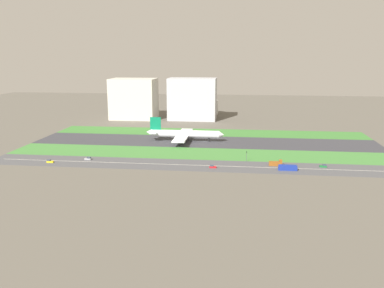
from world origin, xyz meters
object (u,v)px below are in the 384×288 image
(bus_0, at_px, (288,168))
(fuel_tank_west, at_px, (211,107))
(airliner, at_px, (183,134))
(car_0, at_px, (213,167))
(truck_0, at_px, (276,163))
(car_3, at_px, (323,166))
(traffic_light, at_px, (247,156))
(car_1, at_px, (50,161))
(car_2, at_px, (88,159))
(terminal_building, at_px, (134,99))
(hangar_building, at_px, (192,99))

(bus_0, xyz_separation_m, fuel_tank_west, (-65.90, 237.00, 6.40))
(airliner, distance_m, car_0, 83.68)
(truck_0, bearing_deg, bus_0, -57.27)
(car_0, xyz_separation_m, truck_0, (40.31, 10.00, 0.75))
(airliner, distance_m, fuel_tank_west, 159.37)
(truck_0, bearing_deg, car_3, 0.00)
(car_3, xyz_separation_m, traffic_light, (-48.73, 7.99, 3.37))
(car_1, relative_size, car_0, 1.00)
(airliner, xyz_separation_m, truck_0, (70.14, -68.00, -4.56))
(car_0, relative_size, traffic_light, 0.61)
(truck_0, distance_m, traffic_light, 20.60)
(truck_0, bearing_deg, car_0, -166.07)
(car_2, xyz_separation_m, truck_0, (126.30, -0.00, 0.75))
(car_3, relative_size, terminal_building, 0.09)
(airliner, xyz_separation_m, traffic_light, (51.34, -60.01, -1.94))
(hangar_building, bearing_deg, terminal_building, 180.00)
(truck_0, xyz_separation_m, bus_0, (6.43, -10.00, 0.15))
(traffic_light, xyz_separation_m, hangar_building, (-57.56, 174.01, 18.39))
(car_3, xyz_separation_m, fuel_tank_west, (-89.40, 227.00, 7.30))
(truck_0, height_order, hangar_building, hangar_building)
(airliner, relative_size, truck_0, 7.74)
(traffic_light, height_order, terminal_building, terminal_building)
(car_0, height_order, truck_0, truck_0)
(fuel_tank_west, bearing_deg, car_2, -106.41)
(traffic_light, bearing_deg, truck_0, -23.03)
(car_3, bearing_deg, truck_0, -180.00)
(car_1, xyz_separation_m, truck_0, (149.02, 10.00, 0.75))
(car_2, distance_m, car_1, 24.82)
(car_1, distance_m, bus_0, 155.45)
(truck_0, distance_m, fuel_tank_west, 234.75)
(car_2, bearing_deg, car_1, -156.24)
(bus_0, xyz_separation_m, terminal_building, (-148.30, 192.00, 20.37))
(car_0, relative_size, fuel_tank_west, 0.25)
(car_1, xyz_separation_m, hangar_building, (72.66, 192.00, 21.75))
(car_1, relative_size, terminal_building, 0.09)
(bus_0, bearing_deg, car_0, 0.00)
(car_3, height_order, terminal_building, terminal_building)
(airliner, relative_size, car_1, 14.77)
(airliner, xyz_separation_m, car_1, (-78.88, -78.00, -5.31))
(traffic_light, bearing_deg, hangar_building, 108.30)
(airliner, relative_size, fuel_tank_west, 3.66)
(car_2, relative_size, truck_0, 0.52)
(terminal_building, height_order, hangar_building, hangar_building)
(car_0, distance_m, terminal_building, 218.25)
(car_1, height_order, fuel_tank_west, fuel_tank_west)
(car_2, xyz_separation_m, car_1, (-22.71, -10.00, 0.00))
(car_3, bearing_deg, terminal_building, 133.35)
(car_1, distance_m, hangar_building, 206.44)
(terminal_building, bearing_deg, bus_0, -52.32)
(car_2, xyz_separation_m, car_0, (85.99, -10.00, 0.00))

